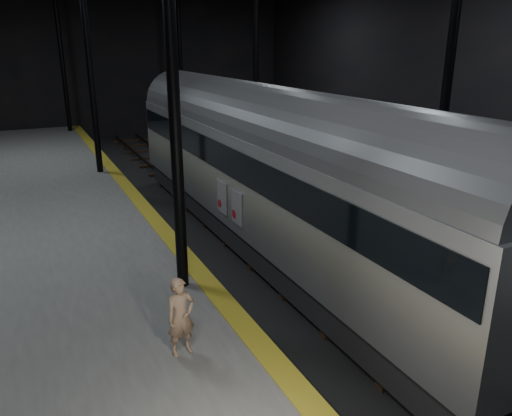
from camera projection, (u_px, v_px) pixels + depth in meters
ground at (256, 240)px, 16.97m from camera, size 44.00×44.00×0.00m
platform_left at (11, 267)px, 13.75m from camera, size 9.00×43.80×1.00m
platform_right at (426, 198)px, 19.88m from camera, size 9.00×43.80×1.00m
tactile_strip at (161, 227)px, 15.33m from camera, size 0.50×43.80×0.01m
track at (256, 238)px, 16.95m from camera, size 2.40×43.00×0.24m
train at (266, 163)px, 15.46m from camera, size 2.86×19.09×5.10m
woman at (181, 317)px, 8.87m from camera, size 0.60×0.45×1.48m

